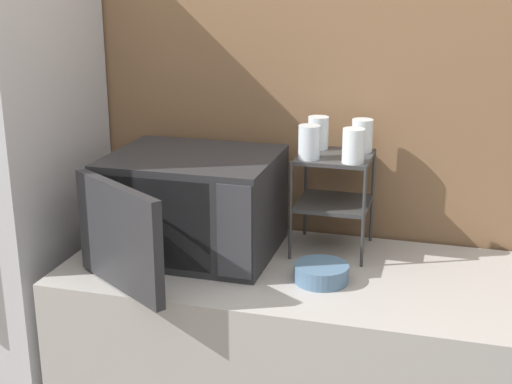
% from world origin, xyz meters
% --- Properties ---
extents(wall_back, '(8.00, 0.06, 2.60)m').
position_xyz_m(wall_back, '(0.00, 0.67, 1.30)').
color(wall_back, brown).
rests_on(wall_back, ground_plane).
extents(microwave, '(0.52, 0.66, 0.31)m').
position_xyz_m(microwave, '(-0.42, 0.35, 1.06)').
color(microwave, '#262628').
rests_on(microwave, counter).
extents(dish_rack, '(0.23, 0.23, 0.31)m').
position_xyz_m(dish_rack, '(-0.00, 0.49, 1.12)').
color(dish_rack, '#333333').
rests_on(dish_rack, counter).
extents(glass_front_left, '(0.07, 0.07, 0.10)m').
position_xyz_m(glass_front_left, '(-0.07, 0.43, 1.26)').
color(glass_front_left, silver).
rests_on(glass_front_left, dish_rack).
extents(glass_back_right, '(0.07, 0.07, 0.10)m').
position_xyz_m(glass_back_right, '(0.07, 0.56, 1.26)').
color(glass_back_right, silver).
rests_on(glass_back_right, dish_rack).
extents(glass_front_right, '(0.07, 0.07, 0.10)m').
position_xyz_m(glass_front_right, '(0.06, 0.42, 1.26)').
color(glass_front_right, silver).
rests_on(glass_front_right, dish_rack).
extents(glass_back_left, '(0.07, 0.07, 0.10)m').
position_xyz_m(glass_back_left, '(-0.07, 0.56, 1.26)').
color(glass_back_left, silver).
rests_on(glass_back_left, dish_rack).
extents(bowl, '(0.16, 0.16, 0.05)m').
position_xyz_m(bowl, '(0.01, 0.25, 0.93)').
color(bowl, slate).
rests_on(bowl, counter).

